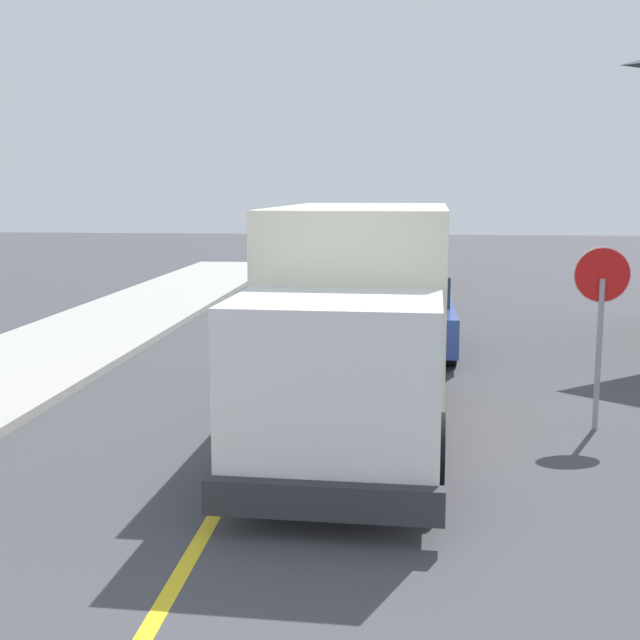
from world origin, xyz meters
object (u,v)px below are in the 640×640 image
Objects in this scene: stop_sign at (601,303)px; box_truck at (359,310)px; parked_car_mid at (413,280)px; parked_car_near at (410,315)px; parked_car_far at (416,261)px.

box_truck is at bearing -172.52° from stop_sign.
parked_car_mid is 12.78m from stop_sign.
box_truck reaches higher than stop_sign.
parked_car_near is 13.21m from parked_car_far.
parked_car_far is (0.18, 6.35, 0.00)m from parked_car_mid.
box_truck is at bearing -97.30° from parked_car_near.
parked_car_near and parked_car_far have the same top height.
parked_car_mid is 6.36m from parked_car_far.
stop_sign is (3.42, 0.45, 0.09)m from box_truck.
box_truck is 6.21m from parked_car_near.
box_truck reaches higher than parked_car_mid.
box_truck is 3.45m from stop_sign.
parked_car_near is 0.99× the size of parked_car_far.
parked_car_mid is at bearing 86.04° from box_truck.
stop_sign reaches higher than parked_car_far.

